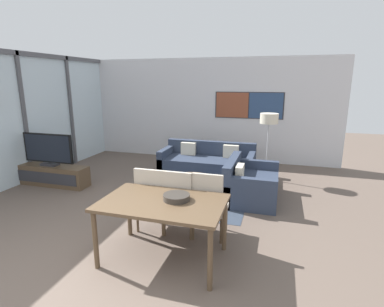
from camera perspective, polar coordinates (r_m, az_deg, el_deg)
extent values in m
plane|color=brown|center=(3.72, -24.89, -23.77)|extent=(24.00, 24.00, 0.00)
cube|color=silver|center=(8.50, 1.95, 8.36)|extent=(7.43, 0.06, 2.80)
cube|color=#2D2D33|center=(8.22, 10.76, 8.99)|extent=(1.81, 0.01, 0.71)
cube|color=brown|center=(8.27, 7.66, 9.14)|extent=(0.87, 0.02, 0.67)
cube|color=navy|center=(8.18, 13.88, 8.82)|extent=(0.87, 0.02, 0.67)
cube|color=silver|center=(7.47, -29.46, 5.87)|extent=(0.02, 6.06, 2.80)
cube|color=#515156|center=(7.43, -30.55, 16.21)|extent=(0.07, 6.06, 0.10)
cube|color=#515156|center=(7.45, -29.30, 5.87)|extent=(0.07, 0.08, 2.80)
cube|color=#515156|center=(8.57, -22.09, 7.41)|extent=(0.07, 0.08, 2.80)
cube|color=#333D4C|center=(5.94, -0.20, -7.89)|extent=(2.21, 2.05, 0.01)
cube|color=brown|center=(7.14, -25.25, -3.72)|extent=(1.70, 0.39, 0.43)
cube|color=#2D2D33|center=(7.00, -26.33, -4.17)|extent=(1.56, 0.01, 0.24)
cube|color=#2D2D33|center=(7.07, -25.44, -1.86)|extent=(0.36, 0.20, 0.05)
cube|color=#2D2D33|center=(7.06, -25.50, -1.35)|extent=(0.06, 0.03, 0.08)
cube|color=black|center=(7.00, -25.74, 0.95)|extent=(1.19, 0.04, 0.62)
cube|color=black|center=(6.98, -25.86, 0.91)|extent=(1.11, 0.01, 0.56)
cube|color=#2D384C|center=(7.09, 2.88, -2.54)|extent=(2.19, 0.93, 0.42)
cube|color=#2D384C|center=(7.41, 3.60, -0.49)|extent=(2.19, 0.16, 0.75)
cube|color=#2D384C|center=(7.36, -4.87, -1.23)|extent=(0.14, 0.93, 0.60)
cube|color=#2D384C|center=(6.91, 11.17, -2.45)|extent=(0.14, 0.93, 0.60)
cube|color=beige|center=(7.33, -0.69, 0.92)|extent=(0.36, 0.12, 0.30)
cube|color=beige|center=(7.10, 7.43, 0.38)|extent=(0.36, 0.12, 0.30)
cube|color=#2D384C|center=(5.83, 11.36, -6.44)|extent=(0.93, 1.36, 0.42)
cube|color=#2D384C|center=(5.82, 7.64, -4.59)|extent=(0.16, 1.36, 0.75)
cube|color=#2D384C|center=(5.23, 10.77, -7.75)|extent=(0.93, 0.14, 0.60)
cube|color=#2D384C|center=(6.38, 11.92, -3.85)|extent=(0.93, 0.14, 0.60)
cube|color=beige|center=(5.45, 9.08, -3.76)|extent=(0.12, 0.36, 0.30)
cylinder|color=brown|center=(5.94, -0.20, -7.79)|extent=(0.39, 0.39, 0.03)
cylinder|color=brown|center=(5.89, -0.20, -6.55)|extent=(0.16, 0.16, 0.30)
cylinder|color=brown|center=(5.83, -0.21, -4.97)|extent=(0.87, 0.87, 0.04)
cube|color=brown|center=(3.69, -5.62, -9.30)|extent=(1.51, 0.95, 0.04)
cylinder|color=brown|center=(3.84, -17.94, -15.42)|extent=(0.06, 0.06, 0.73)
cylinder|color=brown|center=(3.33, 3.47, -19.51)|extent=(0.06, 0.06, 0.73)
cylinder|color=brown|center=(4.46, -11.87, -10.72)|extent=(0.06, 0.06, 0.73)
cylinder|color=brown|center=(4.04, 6.22, -13.22)|extent=(0.06, 0.06, 0.73)
cube|color=#B2A899|center=(4.59, -7.06, -9.22)|extent=(0.46, 0.46, 0.06)
cube|color=#B2A899|center=(4.31, -8.26, -6.50)|extent=(0.42, 0.05, 0.55)
cylinder|color=brown|center=(4.60, -10.33, -12.32)|extent=(0.04, 0.04, 0.38)
cylinder|color=brown|center=(4.45, -5.59, -13.11)|extent=(0.04, 0.04, 0.38)
cylinder|color=brown|center=(4.92, -8.21, -10.42)|extent=(0.04, 0.04, 0.38)
cylinder|color=brown|center=(4.78, -3.77, -11.07)|extent=(0.04, 0.04, 0.38)
cube|color=#B2A899|center=(4.45, -1.96, -9.89)|extent=(0.46, 0.46, 0.06)
cube|color=#B2A899|center=(4.16, -2.89, -7.14)|extent=(0.42, 0.05, 0.55)
cylinder|color=brown|center=(4.44, -5.29, -13.16)|extent=(0.04, 0.04, 0.38)
cylinder|color=brown|center=(4.32, -0.20, -13.90)|extent=(0.04, 0.04, 0.38)
cylinder|color=brown|center=(4.77, -3.49, -11.11)|extent=(0.04, 0.04, 0.38)
cylinder|color=brown|center=(4.66, 1.24, -11.71)|extent=(0.04, 0.04, 0.38)
cube|color=#B2A899|center=(4.37, 3.53, -10.38)|extent=(0.46, 0.46, 0.06)
cube|color=#B2A899|center=(4.07, 2.93, -7.62)|extent=(0.42, 0.05, 0.55)
cylinder|color=brown|center=(4.33, 0.21, -13.79)|extent=(0.04, 0.04, 0.38)
cylinder|color=brown|center=(4.25, 5.56, -14.43)|extent=(0.04, 0.04, 0.38)
cylinder|color=brown|center=(4.68, 1.62, -11.62)|extent=(0.04, 0.04, 0.38)
cylinder|color=brown|center=(4.60, 6.54, -12.15)|extent=(0.04, 0.04, 0.38)
cylinder|color=#332D28|center=(3.69, -2.97, -8.30)|extent=(0.33, 0.33, 0.07)
torus|color=#332D28|center=(3.68, -2.98, -7.89)|extent=(0.33, 0.33, 0.02)
cylinder|color=#2D2D33|center=(7.06, 13.82, -4.69)|extent=(0.28, 0.28, 0.02)
cylinder|color=#B7B7BC|center=(6.89, 14.12, 0.38)|extent=(0.03, 0.03, 1.26)
cylinder|color=beige|center=(6.76, 14.49, 6.48)|extent=(0.39, 0.39, 0.22)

